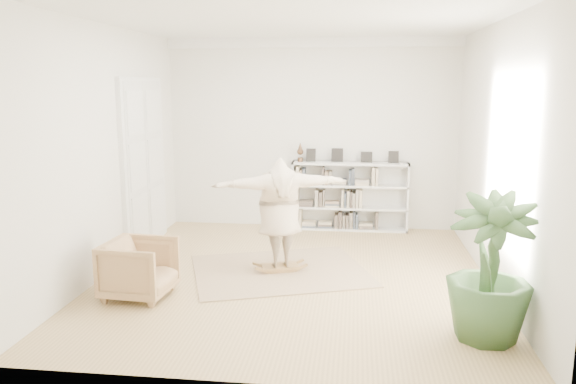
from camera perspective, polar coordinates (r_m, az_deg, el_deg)
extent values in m
plane|color=#9F8252|center=(8.25, 0.65, -8.57)|extent=(6.00, 6.00, 0.00)
plane|color=silver|center=(10.80, 2.42, 5.84)|extent=(5.50, 0.00, 5.50)
plane|color=silver|center=(4.90, -3.13, -0.27)|extent=(5.50, 0.00, 5.50)
plane|color=silver|center=(8.58, -17.95, 4.02)|extent=(0.00, 6.00, 6.00)
plane|color=silver|center=(8.02, 20.66, 3.41)|extent=(0.00, 6.00, 6.00)
plane|color=white|center=(7.82, 0.71, 17.15)|extent=(6.00, 6.00, 0.00)
cube|color=white|center=(10.73, 2.47, 14.95)|extent=(5.50, 0.12, 0.18)
cube|color=white|center=(9.80, -14.44, 2.64)|extent=(0.08, 1.78, 2.92)
cube|color=silver|center=(9.42, -15.21, 2.28)|extent=(0.06, 0.78, 2.80)
cube|color=silver|center=(10.16, -13.53, 2.96)|extent=(0.06, 0.78, 2.80)
cube|color=silver|center=(10.80, 0.55, -0.31)|extent=(0.04, 0.35, 1.30)
cube|color=silver|center=(10.79, 12.03, -0.57)|extent=(0.04, 0.35, 1.30)
cube|color=silver|center=(10.89, 6.29, -0.28)|extent=(2.20, 0.04, 1.30)
cube|color=silver|center=(10.88, 6.21, -3.70)|extent=(2.20, 0.35, 0.04)
cube|color=silver|center=(10.79, 6.26, -1.59)|extent=(2.20, 0.35, 0.04)
cube|color=silver|center=(10.70, 6.30, 0.66)|extent=(2.20, 0.35, 0.04)
cube|color=silver|center=(10.64, 6.35, 2.89)|extent=(2.20, 0.35, 0.04)
cube|color=black|center=(10.70, 2.34, 3.75)|extent=(0.18, 0.07, 0.24)
cube|color=black|center=(10.67, 5.02, 3.70)|extent=(0.18, 0.07, 0.24)
cube|color=black|center=(10.67, 7.98, 3.63)|extent=(0.18, 0.07, 0.24)
cube|color=black|center=(10.69, 10.67, 3.56)|extent=(0.18, 0.07, 0.24)
imported|color=tan|center=(7.63, -14.87, -7.54)|extent=(0.90, 0.88, 0.77)
cube|color=tan|center=(8.46, -0.83, -7.99)|extent=(3.02, 2.72, 0.02)
cube|color=olive|center=(8.44, -0.83, -7.55)|extent=(0.62, 0.49, 0.03)
cube|color=olive|center=(8.45, -0.83, -7.79)|extent=(0.36, 0.17, 0.04)
cube|color=olive|center=(8.45, -0.83, -7.79)|extent=(0.36, 0.17, 0.04)
cube|color=olive|center=(8.44, -0.83, -7.55)|extent=(0.22, 0.12, 0.11)
cube|color=olive|center=(8.44, -0.83, -7.55)|extent=(0.22, 0.12, 0.11)
imported|color=beige|center=(8.20, -0.84, -1.81)|extent=(2.06, 1.18, 1.62)
imported|color=#34552A|center=(6.45, 19.79, -7.25)|extent=(1.10, 1.10, 1.62)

